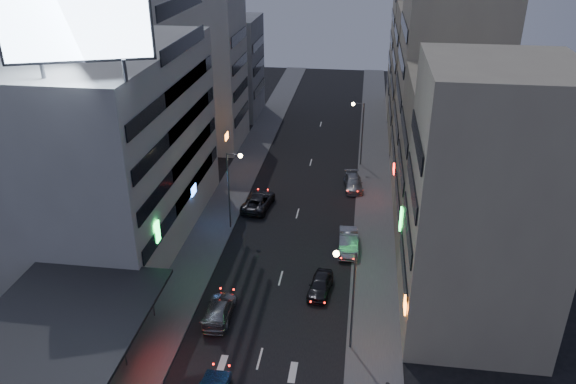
% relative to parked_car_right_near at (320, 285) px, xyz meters
% --- Properties ---
extents(sidewalk_left, '(4.00, 120.00, 0.12)m').
position_rel_parked_car_right_near_xyz_m(sidewalk_left, '(-11.56, 17.55, -0.66)').
color(sidewalk_left, '#4C4C4F').
rests_on(sidewalk_left, ground).
extents(sidewalk_right, '(4.00, 120.00, 0.12)m').
position_rel_parked_car_right_near_xyz_m(sidewalk_right, '(4.44, 17.55, -0.66)').
color(sidewalk_right, '#4C4C4F').
rests_on(sidewalk_right, ground).
extents(food_court, '(11.00, 13.00, 3.88)m').
position_rel_parked_car_right_near_xyz_m(food_court, '(-17.46, -10.45, 1.26)').
color(food_court, tan).
rests_on(food_court, ground).
extents(white_building, '(14.00, 24.00, 18.00)m').
position_rel_parked_car_right_near_xyz_m(white_building, '(-20.56, 7.55, 8.28)').
color(white_building, '#B8B8B3').
rests_on(white_building, ground).
extents(grey_tower, '(10.00, 14.00, 34.00)m').
position_rel_parked_car_right_near_xyz_m(grey_tower, '(-29.56, 10.55, 16.28)').
color(grey_tower, gray).
rests_on(grey_tower, ground).
extents(shophouse_near, '(10.00, 11.00, 20.00)m').
position_rel_parked_car_right_near_xyz_m(shophouse_near, '(11.44, -1.95, 9.28)').
color(shophouse_near, tan).
rests_on(shophouse_near, ground).
extents(shophouse_mid, '(11.00, 12.00, 16.00)m').
position_rel_parked_car_right_near_xyz_m(shophouse_mid, '(11.94, 9.55, 7.28)').
color(shophouse_mid, tan).
rests_on(shophouse_mid, ground).
extents(shophouse_far, '(10.00, 14.00, 22.00)m').
position_rel_parked_car_right_near_xyz_m(shophouse_far, '(11.44, 22.55, 10.28)').
color(shophouse_far, tan).
rests_on(shophouse_far, ground).
extents(far_left_a, '(11.00, 10.00, 20.00)m').
position_rel_parked_car_right_near_xyz_m(far_left_a, '(-19.06, 32.55, 9.28)').
color(far_left_a, '#B8B8B3').
rests_on(far_left_a, ground).
extents(far_left_b, '(12.00, 10.00, 15.00)m').
position_rel_parked_car_right_near_xyz_m(far_left_b, '(-19.56, 45.55, 6.78)').
color(far_left_b, gray).
rests_on(far_left_b, ground).
extents(far_right_a, '(11.00, 12.00, 18.00)m').
position_rel_parked_car_right_near_xyz_m(far_right_a, '(11.94, 37.55, 8.28)').
color(far_right_a, tan).
rests_on(far_right_a, ground).
extents(far_right_b, '(12.00, 12.00, 24.00)m').
position_rel_parked_car_right_near_xyz_m(far_right_b, '(12.44, 51.55, 11.28)').
color(far_right_b, tan).
rests_on(far_right_b, ground).
extents(billboard, '(9.52, 3.75, 6.20)m').
position_rel_parked_car_right_near_xyz_m(billboard, '(-16.55, -2.48, 20.94)').
color(billboard, '#595B60').
rests_on(billboard, white_building).
extents(street_lamp_right_near, '(1.60, 0.44, 8.02)m').
position_rel_parked_car_right_near_xyz_m(street_lamp_right_near, '(2.34, -6.45, 4.64)').
color(street_lamp_right_near, '#595B60').
rests_on(street_lamp_right_near, sidewalk_right).
extents(street_lamp_left, '(1.60, 0.44, 8.02)m').
position_rel_parked_car_right_near_xyz_m(street_lamp_left, '(-9.47, 9.55, 4.64)').
color(street_lamp_left, '#595B60').
rests_on(street_lamp_left, sidewalk_left).
extents(street_lamp_right_far, '(1.60, 0.44, 8.02)m').
position_rel_parked_car_right_near_xyz_m(street_lamp_right_far, '(2.34, 27.55, 4.64)').
color(street_lamp_right_far, '#595B60').
rests_on(street_lamp_right_far, sidewalk_right).
extents(parked_car_right_near, '(2.16, 4.40, 1.45)m').
position_rel_parked_car_right_near_xyz_m(parked_car_right_near, '(0.00, 0.00, 0.00)').
color(parked_car_right_near, black).
rests_on(parked_car_right_near, ground).
extents(parked_car_right_mid, '(1.95, 5.08, 1.65)m').
position_rel_parked_car_right_near_xyz_m(parked_car_right_mid, '(2.04, 7.04, 0.10)').
color(parked_car_right_mid, '#A4A7AD').
rests_on(parked_car_right_mid, ground).
extents(parked_car_left, '(3.23, 5.96, 1.59)m').
position_rel_parked_car_right_near_xyz_m(parked_car_left, '(-7.90, 14.33, 0.07)').
color(parked_car_left, '#242429').
rests_on(parked_car_left, ground).
extents(parked_car_right_far, '(2.62, 5.13, 1.43)m').
position_rel_parked_car_right_near_xyz_m(parked_car_right_far, '(2.04, 20.52, -0.01)').
color(parked_car_right_far, gray).
rests_on(parked_car_right_far, ground).
extents(road_car_silver, '(2.17, 5.10, 1.47)m').
position_rel_parked_car_right_near_xyz_m(road_car_silver, '(-7.48, -4.35, 0.01)').
color(road_car_silver, gray).
rests_on(road_car_silver, ground).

